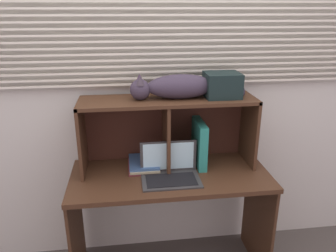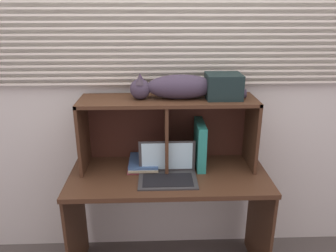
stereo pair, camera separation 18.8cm
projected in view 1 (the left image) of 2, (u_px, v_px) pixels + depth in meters
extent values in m
cube|color=silver|center=(164.00, 88.00, 2.24)|extent=(4.40, 0.04, 2.50)
cube|color=silver|center=(165.00, 83.00, 2.18)|extent=(2.91, 0.02, 0.01)
cube|color=silver|center=(165.00, 77.00, 2.17)|extent=(2.91, 0.02, 0.01)
cube|color=silver|center=(165.00, 72.00, 2.15)|extent=(2.91, 0.02, 0.01)
cube|color=silver|center=(165.00, 66.00, 2.14)|extent=(2.91, 0.02, 0.01)
cube|color=silver|center=(165.00, 59.00, 2.13)|extent=(2.91, 0.02, 0.01)
cube|color=silver|center=(165.00, 53.00, 2.11)|extent=(2.91, 0.02, 0.01)
cube|color=silver|center=(165.00, 47.00, 2.10)|extent=(2.91, 0.02, 0.01)
cube|color=silver|center=(165.00, 41.00, 2.09)|extent=(2.91, 0.02, 0.01)
cube|color=silver|center=(165.00, 35.00, 2.07)|extent=(2.91, 0.02, 0.01)
cube|color=silver|center=(165.00, 28.00, 2.06)|extent=(2.91, 0.02, 0.01)
cube|color=silver|center=(165.00, 22.00, 2.05)|extent=(2.91, 0.02, 0.01)
cube|color=silver|center=(165.00, 15.00, 2.03)|extent=(2.91, 0.02, 0.01)
cube|color=silver|center=(165.00, 8.00, 2.02)|extent=(2.91, 0.02, 0.01)
cube|color=silver|center=(165.00, 1.00, 2.01)|extent=(2.91, 0.02, 0.01)
cube|color=#412818|center=(170.00, 176.00, 2.12)|extent=(1.26, 0.56, 0.03)
cube|color=#412818|center=(77.00, 233.00, 2.17)|extent=(0.02, 0.50, 0.73)
cube|color=#412818|center=(258.00, 218.00, 2.32)|extent=(0.02, 0.50, 0.73)
cube|color=#412818|center=(168.00, 100.00, 2.06)|extent=(1.11, 0.31, 0.02)
cube|color=#412818|center=(82.00, 137.00, 2.07)|extent=(0.02, 0.31, 0.46)
cube|color=#412818|center=(249.00, 129.00, 2.21)|extent=(0.02, 0.31, 0.46)
cube|color=#412818|center=(166.00, 135.00, 2.14)|extent=(0.02, 0.29, 0.44)
cube|color=#422218|center=(165.00, 125.00, 2.28)|extent=(1.11, 0.01, 0.46)
ellipsoid|color=#382F3F|center=(180.00, 86.00, 2.04)|extent=(0.42, 0.16, 0.15)
sphere|color=#382F3F|center=(140.00, 90.00, 2.02)|extent=(0.13, 0.13, 0.13)
cone|color=#3A323B|center=(140.00, 80.00, 1.97)|extent=(0.06, 0.06, 0.06)
cone|color=#3A2B41|center=(140.00, 78.00, 2.02)|extent=(0.06, 0.06, 0.06)
cylinder|color=#382F3F|center=(226.00, 92.00, 2.10)|extent=(0.23, 0.06, 0.06)
cube|color=#323232|center=(171.00, 180.00, 2.02)|extent=(0.36, 0.24, 0.01)
cube|color=#323232|center=(168.00, 156.00, 2.09)|extent=(0.36, 0.01, 0.20)
cube|color=#B2E0EA|center=(169.00, 156.00, 2.09)|extent=(0.32, 0.00, 0.18)
cube|color=black|center=(171.00, 180.00, 2.01)|extent=(0.30, 0.17, 0.00)
cube|color=#258274|center=(199.00, 143.00, 2.19)|extent=(0.05, 0.26, 0.30)
cube|color=brown|center=(143.00, 166.00, 2.19)|extent=(0.19, 0.25, 0.01)
cube|color=gray|center=(144.00, 164.00, 2.18)|extent=(0.19, 0.25, 0.01)
cube|color=#365480|center=(144.00, 162.00, 2.19)|extent=(0.19, 0.25, 0.02)
cube|color=black|center=(222.00, 85.00, 2.08)|extent=(0.22, 0.19, 0.15)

